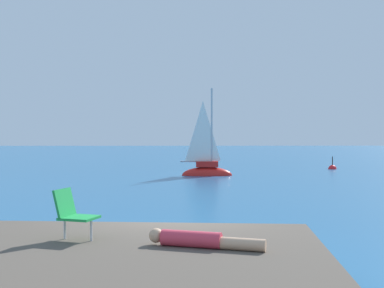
# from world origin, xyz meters

# --- Properties ---
(ground_plane) EXTENTS (160.00, 160.00, 0.00)m
(ground_plane) POSITION_xyz_m (0.00, 0.00, 0.00)
(ground_plane) COLOR #236093
(shore_ledge) EXTENTS (6.51, 5.11, 0.90)m
(shore_ledge) POSITION_xyz_m (-0.81, -3.18, 0.45)
(shore_ledge) COLOR brown
(shore_ledge) RESTS_ON ground
(boulder_seaward) EXTENTS (1.64, 1.76, 1.07)m
(boulder_seaward) POSITION_xyz_m (1.26, -0.28, 0.00)
(boulder_seaward) COLOR brown
(boulder_seaward) RESTS_ON ground
(boulder_inland) EXTENTS (1.02, 1.03, 0.56)m
(boulder_inland) POSITION_xyz_m (-3.02, -0.53, 0.00)
(boulder_inland) COLOR #4D4240
(boulder_inland) RESTS_ON ground
(sailboat_near) EXTENTS (3.03, 1.07, 5.58)m
(sailboat_near) POSITION_xyz_m (1.50, 19.70, 0.30)
(sailboat_near) COLOR red
(sailboat_near) RESTS_ON ground
(person_sunbather) EXTENTS (1.71, 0.70, 0.25)m
(person_sunbather) POSITION_xyz_m (0.44, -3.00, 1.01)
(person_sunbather) COLOR #DB384C
(person_sunbather) RESTS_ON shore_ledge
(beach_chair) EXTENTS (0.72, 0.64, 0.80)m
(beach_chair) POSITION_xyz_m (-1.54, -2.41, 1.34)
(beach_chair) COLOR green
(beach_chair) RESTS_ON shore_ledge
(marker_buoy) EXTENTS (0.56, 0.56, 1.13)m
(marker_buoy) POSITION_xyz_m (10.27, 24.69, 0.01)
(marker_buoy) COLOR red
(marker_buoy) RESTS_ON ground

